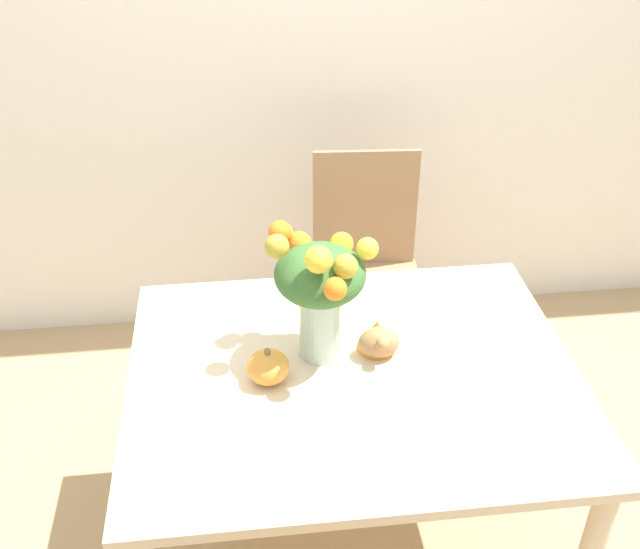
% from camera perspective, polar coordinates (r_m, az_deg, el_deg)
% --- Properties ---
extents(wall_back, '(8.00, 0.06, 2.70)m').
position_cam_1_polar(wall_back, '(2.97, -1.38, 19.27)').
color(wall_back, white).
rests_on(wall_back, ground_plane).
extents(dining_table, '(1.20, 0.95, 0.75)m').
position_cam_1_polar(dining_table, '(2.08, 2.50, -9.54)').
color(dining_table, beige).
rests_on(dining_table, ground_plane).
extents(flower_vase, '(0.29, 0.30, 0.39)m').
position_cam_1_polar(flower_vase, '(1.94, -0.06, -0.76)').
color(flower_vase, '#B2CCBC').
rests_on(flower_vase, dining_table).
extents(pumpkin, '(0.11, 0.11, 0.10)m').
position_cam_1_polar(pumpkin, '(1.96, -3.98, -7.03)').
color(pumpkin, gold).
rests_on(pumpkin, dining_table).
extents(turkey_figurine, '(0.11, 0.15, 0.09)m').
position_cam_1_polar(turkey_figurine, '(2.06, 4.43, -4.84)').
color(turkey_figurine, '#A87A4C').
rests_on(turkey_figurine, dining_table).
extents(dining_chair_near_window, '(0.45, 0.45, 0.95)m').
position_cam_1_polar(dining_chair_near_window, '(2.88, 3.55, 0.05)').
color(dining_chair_near_window, '#9E7A56').
rests_on(dining_chair_near_window, ground_plane).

